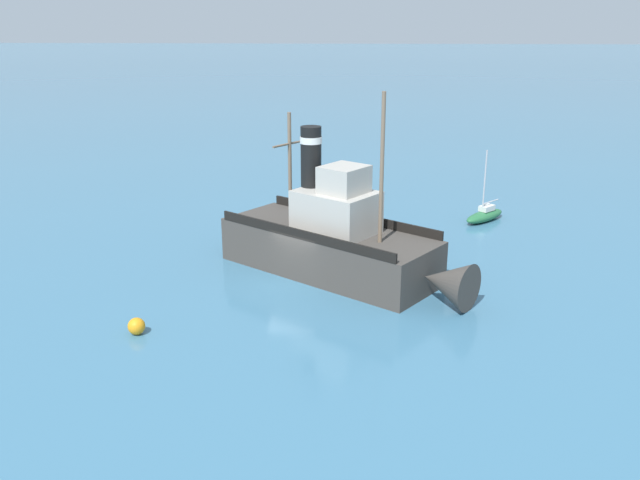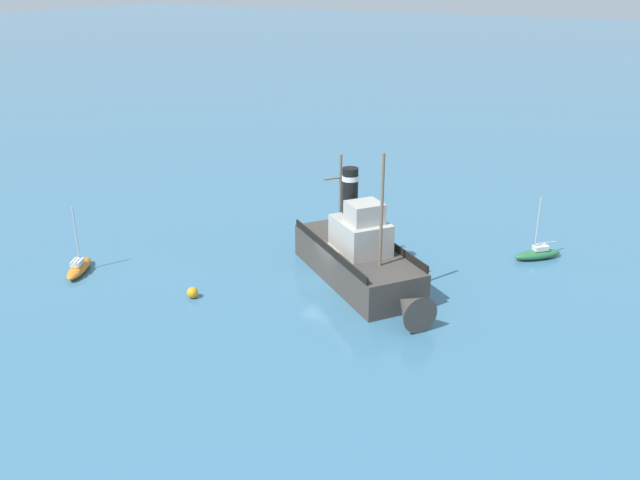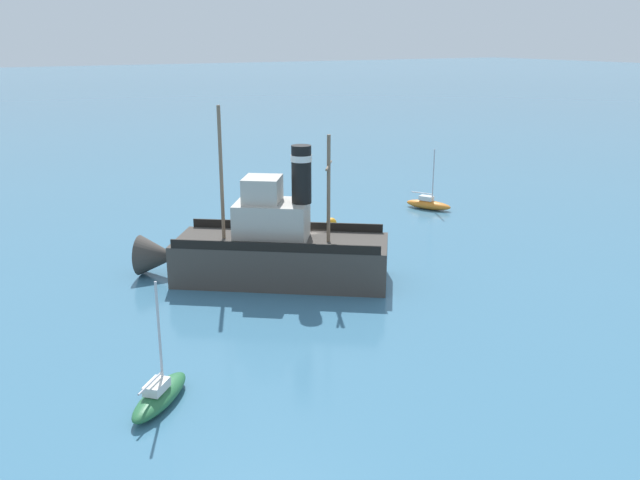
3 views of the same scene
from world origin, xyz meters
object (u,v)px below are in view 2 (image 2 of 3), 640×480
object	(u,v)px
sailboat_orange	(79,267)
sailboat_green	(538,254)
old_tugboat	(361,258)
mooring_buoy	(193,293)

from	to	relation	value
sailboat_orange	sailboat_green	world-z (taller)	same
old_tugboat	mooring_buoy	distance (m)	11.61
old_tugboat	mooring_buoy	bearing A→B (deg)	-48.04
sailboat_orange	mooring_buoy	size ratio (longest dim) A/B	6.44
old_tugboat	sailboat_green	bearing A→B (deg)	137.18
sailboat_green	old_tugboat	bearing A→B (deg)	-42.82
sailboat_green	mooring_buoy	xyz separation A→B (m)	(18.14, -18.24, -0.05)
sailboat_orange	mooring_buoy	world-z (taller)	sailboat_orange
sailboat_orange	sailboat_green	bearing A→B (deg)	124.40
old_tugboat	mooring_buoy	world-z (taller)	old_tugboat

